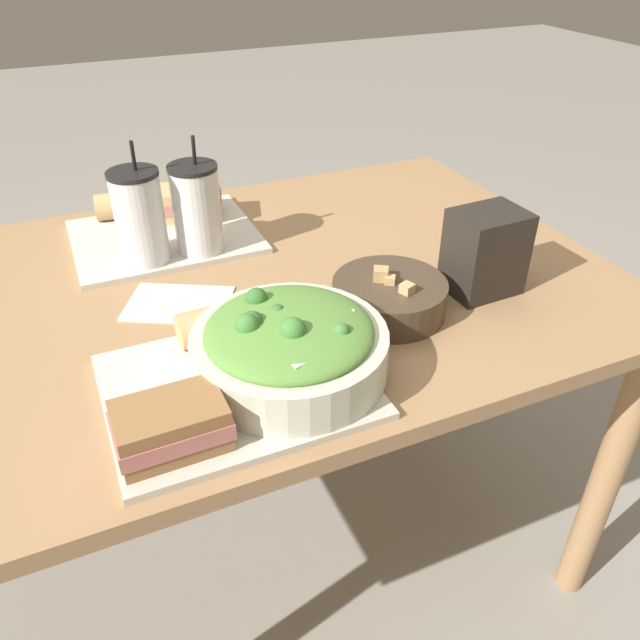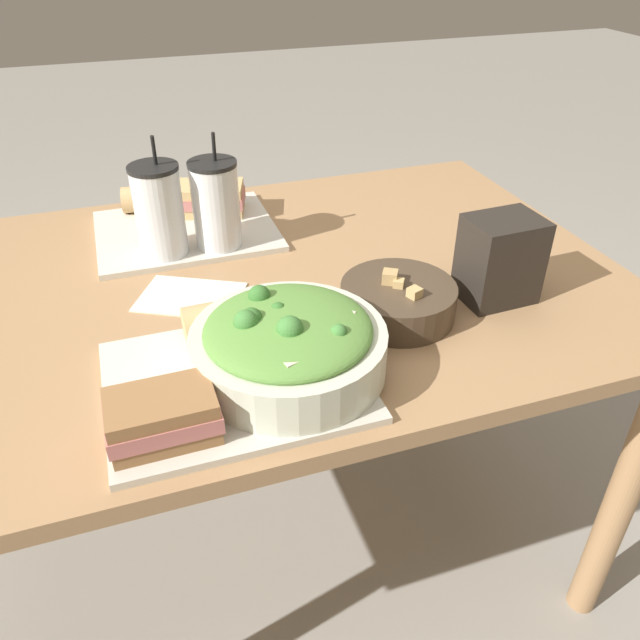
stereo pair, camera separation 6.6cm
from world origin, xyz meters
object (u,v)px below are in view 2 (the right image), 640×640
(salad_bowl, at_px, (288,343))
(sandwich_far, at_px, (208,199))
(soup_bowl, at_px, (398,299))
(drink_cup_dark, at_px, (160,213))
(baguette_near, at_px, (222,318))
(napkin_folded, at_px, (190,297))
(baguette_far, at_px, (148,199))
(drink_cup_red, at_px, (216,207))
(chip_bag, at_px, (500,259))
(sandwich_near, at_px, (163,416))

(salad_bowl, relative_size, sandwich_far, 1.70)
(sandwich_far, bearing_deg, soup_bowl, -48.32)
(sandwich_far, height_order, drink_cup_dark, drink_cup_dark)
(baguette_near, bearing_deg, napkin_folded, 11.01)
(baguette_far, height_order, drink_cup_red, drink_cup_red)
(drink_cup_red, bearing_deg, baguette_near, -100.00)
(salad_bowl, relative_size, chip_bag, 1.89)
(drink_cup_red, bearing_deg, chip_bag, -38.19)
(baguette_far, xyz_separation_m, drink_cup_red, (0.12, -0.21, 0.05))
(sandwich_far, distance_m, napkin_folded, 0.34)
(salad_bowl, bearing_deg, napkin_folded, 111.55)
(sandwich_near, bearing_deg, napkin_folded, 75.32)
(sandwich_near, distance_m, baguette_near, 0.23)
(soup_bowl, bearing_deg, sandwich_far, 114.79)
(napkin_folded, bearing_deg, baguette_far, 94.62)
(salad_bowl, height_order, sandwich_far, salad_bowl)
(soup_bowl, distance_m, baguette_far, 0.65)
(baguette_near, xyz_separation_m, drink_cup_red, (0.05, 0.31, 0.05))
(baguette_far, xyz_separation_m, drink_cup_dark, (0.01, -0.21, 0.05))
(drink_cup_dark, relative_size, drink_cup_red, 1.02)
(soup_bowl, xyz_separation_m, drink_cup_dark, (-0.35, 0.33, 0.06))
(soup_bowl, bearing_deg, baguette_near, 175.07)
(soup_bowl, xyz_separation_m, napkin_folded, (-0.32, 0.17, -0.03))
(sandwich_far, height_order, chip_bag, chip_bag)
(baguette_near, height_order, drink_cup_dark, drink_cup_dark)
(baguette_far, bearing_deg, baguette_near, -163.90)
(soup_bowl, relative_size, drink_cup_dark, 0.84)
(baguette_near, distance_m, sandwich_far, 0.47)
(salad_bowl, distance_m, soup_bowl, 0.24)
(baguette_far, bearing_deg, salad_bowl, -158.82)
(sandwich_near, height_order, sandwich_far, same)
(sandwich_near, xyz_separation_m, drink_cup_red, (0.17, 0.51, 0.05))
(drink_cup_dark, bearing_deg, sandwich_near, -97.07)
(drink_cup_dark, height_order, napkin_folded, drink_cup_dark)
(baguette_near, distance_m, chip_bag, 0.48)
(soup_bowl, bearing_deg, salad_bowl, -156.01)
(salad_bowl, height_order, sandwich_near, salad_bowl)
(drink_cup_red, bearing_deg, sandwich_far, 86.85)
(sandwich_far, distance_m, drink_cup_red, 0.17)
(drink_cup_red, height_order, napkin_folded, drink_cup_red)
(baguette_far, distance_m, chip_bag, 0.77)
(salad_bowl, xyz_separation_m, baguette_far, (-0.14, 0.64, -0.02))
(chip_bag, bearing_deg, sandwich_near, -165.91)
(baguette_far, xyz_separation_m, napkin_folded, (0.03, -0.38, -0.04))
(sandwich_near, relative_size, drink_cup_dark, 0.62)
(soup_bowl, relative_size, baguette_near, 1.64)
(baguette_far, xyz_separation_m, chip_bag, (0.54, -0.55, 0.03))
(baguette_near, bearing_deg, baguette_far, 5.33)
(sandwich_far, bearing_deg, sandwich_near, -88.09)
(drink_cup_dark, bearing_deg, baguette_far, 92.51)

